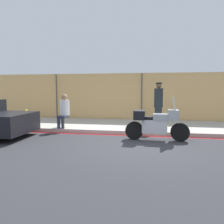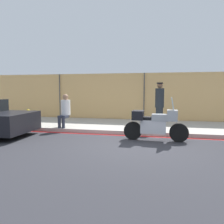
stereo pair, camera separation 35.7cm
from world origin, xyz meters
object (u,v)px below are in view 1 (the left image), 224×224
(motorcycle, at_px, (156,123))
(person_seated_on_curb, at_px, (64,109))
(officer_standing, at_px, (158,104))
(fire_hydrant, at_px, (26,118))

(motorcycle, distance_m, person_seated_on_curb, 3.88)
(officer_standing, height_order, person_seated_on_curb, officer_standing)
(motorcycle, height_order, officer_standing, officer_standing)
(motorcycle, bearing_deg, officer_standing, 87.64)
(officer_standing, xyz_separation_m, person_seated_on_curb, (-3.83, -0.91, -0.20))
(officer_standing, distance_m, person_seated_on_curb, 3.95)
(person_seated_on_curb, xyz_separation_m, fire_hydrant, (-1.72, 0.01, -0.40))
(motorcycle, xyz_separation_m, fire_hydrant, (-5.41, 1.17, -0.10))
(officer_standing, bearing_deg, motorcycle, -93.90)
(officer_standing, distance_m, fire_hydrant, 5.66)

